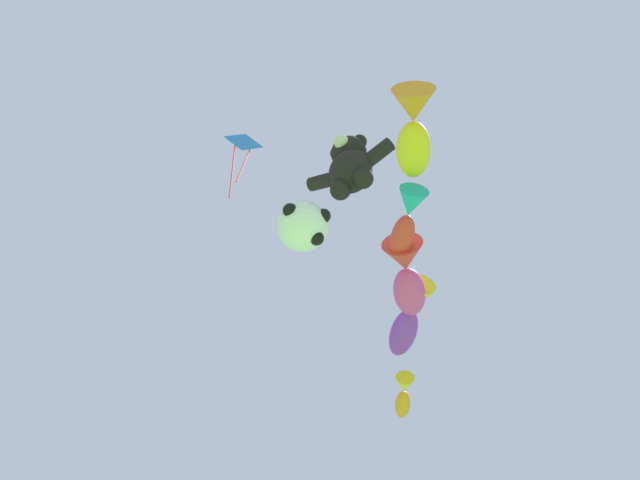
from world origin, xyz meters
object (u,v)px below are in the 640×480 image
at_px(fish_kite_magenta, 407,275).
at_px(fish_kite_tangerine, 404,395).
at_px(fish_kite_goldfin, 413,128).
at_px(teddy_bear_kite, 350,166).
at_px(diamond_kite, 242,149).
at_px(soccer_ball_kite, 303,226).
at_px(fish_kite_crimson, 407,221).
at_px(fish_kite_violet, 409,315).

height_order(fish_kite_magenta, fish_kite_tangerine, fish_kite_magenta).
bearing_deg(fish_kite_goldfin, teddy_bear_kite, -127.94).
xyz_separation_m(fish_kite_goldfin, diamond_kite, (-3.55, -1.32, 0.30)).
distance_m(fish_kite_goldfin, fish_kite_magenta, 3.71).
bearing_deg(fish_kite_tangerine, soccer_ball_kite, -78.27).
bearing_deg(fish_kite_crimson, soccer_ball_kite, -104.71).
relative_size(teddy_bear_kite, diamond_kite, 0.60).
relative_size(fish_kite_magenta, fish_kite_tangerine, 1.52).
bearing_deg(soccer_ball_kite, fish_kite_tangerine, 101.73).
bearing_deg(fish_kite_goldfin, fish_kite_violet, 116.66).
bearing_deg(fish_kite_magenta, teddy_bear_kite, -80.30).
distance_m(fish_kite_magenta, fish_kite_violet, 1.54).
bearing_deg(fish_kite_goldfin, fish_kite_crimson, 121.23).
xyz_separation_m(fish_kite_goldfin, fish_kite_tangerine, (-3.47, 6.48, -0.77)).
bearing_deg(fish_kite_crimson, fish_kite_tangerine, 117.01).
xyz_separation_m(soccer_ball_kite, fish_kite_violet, (-0.48, 5.94, 4.16)).
bearing_deg(fish_kite_violet, soccer_ball_kite, -85.39).
height_order(teddy_bear_kite, fish_kite_goldfin, fish_kite_goldfin).
relative_size(soccer_ball_kite, fish_kite_magenta, 0.38).
xyz_separation_m(fish_kite_magenta, fish_kite_tangerine, (-1.71, 3.22, -0.51)).
xyz_separation_m(teddy_bear_kite, fish_kite_tangerine, (-2.48, 7.74, 2.17)).
xyz_separation_m(fish_kite_crimson, fish_kite_tangerine, (-2.41, 4.72, -0.33)).
relative_size(fish_kite_crimson, diamond_kite, 0.66).
relative_size(fish_kite_crimson, fish_kite_tangerine, 1.18).
relative_size(fish_kite_goldfin, diamond_kite, 0.79).
bearing_deg(fish_kite_violet, fish_kite_crimson, -66.29).
relative_size(fish_kite_crimson, fish_kite_violet, 0.78).
bearing_deg(fish_kite_goldfin, fish_kite_tangerine, 118.19).
distance_m(fish_kite_crimson, fish_kite_tangerine, 5.31).
distance_m(soccer_ball_kite, fish_kite_violet, 7.27).
bearing_deg(teddy_bear_kite, soccer_ball_kite, -178.73).
xyz_separation_m(fish_kite_tangerine, diamond_kite, (-0.08, -7.80, 1.07)).
relative_size(soccer_ball_kite, diamond_kite, 0.32).
relative_size(teddy_bear_kite, fish_kite_goldfin, 0.75).
xyz_separation_m(teddy_bear_kite, soccer_ball_kite, (-0.87, -0.02, -1.24)).
xyz_separation_m(soccer_ball_kite, fish_kite_crimson, (0.80, 3.04, 3.74)).
bearing_deg(teddy_bear_kite, fish_kite_magenta, 99.70).
distance_m(soccer_ball_kite, diamond_kite, 4.79).
distance_m(fish_kite_crimson, diamond_kite, 4.02).
distance_m(teddy_bear_kite, fish_kite_violet, 6.74).
distance_m(fish_kite_crimson, fish_kite_magenta, 1.67).
bearing_deg(fish_kite_crimson, teddy_bear_kite, -88.55).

